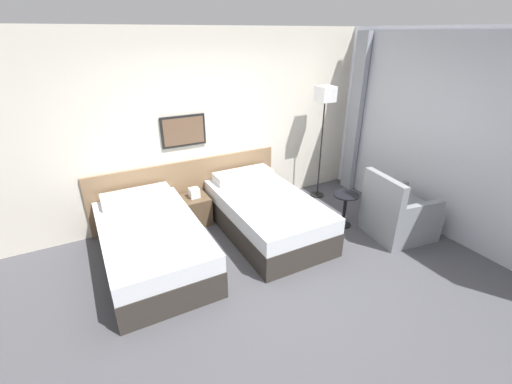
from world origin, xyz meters
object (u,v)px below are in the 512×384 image
object	(u,v)px
side_table	(345,204)
bed_near_window	(266,214)
bed_near_door	(152,244)
armchair	(398,216)
floor_lamp	(325,104)
nightstand	(196,209)

from	to	relation	value
side_table	bed_near_window	bearing A→B (deg)	160.44
bed_near_door	side_table	bearing A→B (deg)	-8.26
bed_near_window	armchair	size ratio (longest dim) A/B	2.10
bed_near_door	floor_lamp	distance (m)	3.32
side_table	nightstand	bearing A→B (deg)	149.73
bed_near_window	armchair	xyz separation A→B (m)	(1.58, -0.94, 0.01)
bed_near_door	nightstand	distance (m)	1.07
bed_near_window	side_table	distance (m)	1.17
nightstand	bed_near_door	bearing A→B (deg)	-138.03
bed_near_window	side_table	world-z (taller)	bed_near_window
bed_near_door	side_table	size ratio (longest dim) A/B	3.85
bed_near_door	floor_lamp	world-z (taller)	floor_lamp
bed_near_window	nightstand	distance (m)	1.07
bed_near_window	bed_near_door	bearing A→B (deg)	180.00
bed_near_window	floor_lamp	size ratio (longest dim) A/B	1.05
nightstand	armchair	size ratio (longest dim) A/B	0.60
bed_near_door	floor_lamp	size ratio (longest dim) A/B	1.05
floor_lamp	bed_near_window	bearing A→B (deg)	-156.30
floor_lamp	armchair	world-z (taller)	floor_lamp
bed_near_window	floor_lamp	bearing A→B (deg)	23.70
bed_near_window	side_table	bearing A→B (deg)	-19.56
nightstand	floor_lamp	xyz separation A→B (m)	(2.19, -0.11, 1.37)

